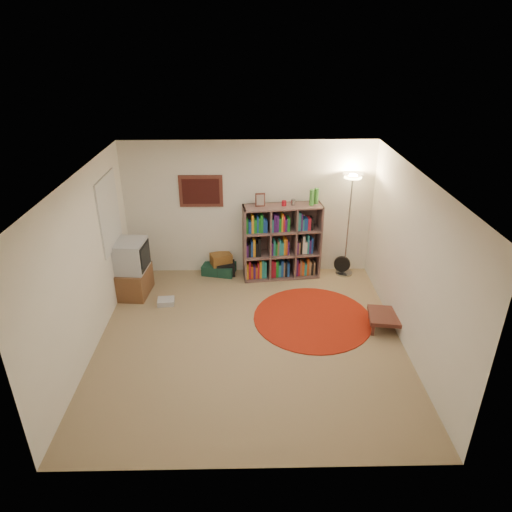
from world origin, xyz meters
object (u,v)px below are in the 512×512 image
(bookshelf, at_px, (281,243))
(tv_stand, at_px, (133,269))
(floor_fan, at_px, (342,265))
(side_table, at_px, (387,317))
(suitcase, at_px, (219,269))
(floor_lamp, at_px, (351,192))

(bookshelf, relative_size, tv_stand, 1.68)
(floor_fan, xyz_separation_m, side_table, (0.34, -1.81, 0.03))
(suitcase, relative_size, side_table, 1.09)
(tv_stand, bearing_deg, side_table, -10.08)
(floor_fan, bearing_deg, tv_stand, -160.54)
(suitcase, bearing_deg, side_table, -21.85)
(tv_stand, bearing_deg, floor_lamp, 15.27)
(suitcase, bearing_deg, tv_stand, -139.89)
(side_table, bearing_deg, floor_lamp, 99.39)
(floor_fan, xyz_separation_m, tv_stand, (-3.76, -0.69, 0.31))
(bookshelf, distance_m, floor_fan, 1.29)
(tv_stand, bearing_deg, suitcase, 32.50)
(side_table, bearing_deg, bookshelf, 131.41)
(floor_lamp, bearing_deg, bookshelf, -176.82)
(floor_fan, relative_size, tv_stand, 0.35)
(tv_stand, xyz_separation_m, side_table, (4.10, -1.13, -0.28))
(floor_lamp, bearing_deg, suitcase, 178.49)
(floor_lamp, height_order, suitcase, floor_lamp)
(bookshelf, relative_size, floor_lamp, 0.86)
(floor_lamp, height_order, side_table, floor_lamp)
(bookshelf, distance_m, floor_lamp, 1.55)
(floor_lamp, bearing_deg, side_table, -80.61)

